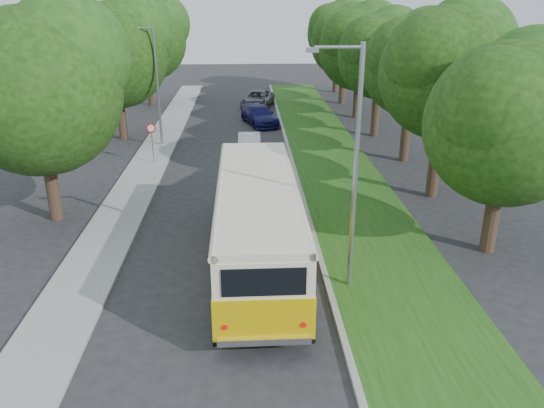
{
  "coord_description": "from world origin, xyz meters",
  "views": [
    {
      "loc": [
        0.93,
        -18.01,
        9.24
      ],
      "look_at": [
        1.9,
        1.52,
        1.5
      ],
      "focal_mm": 35.0,
      "sensor_mm": 36.0,
      "label": 1
    }
  ],
  "objects_px": {
    "car_blue": "(260,115)",
    "vintage_bus": "(258,225)",
    "car_white": "(249,145)",
    "lamppost_far": "(156,82)",
    "car_silver": "(272,174)",
    "lamppost_near": "(353,164)",
    "car_grey": "(258,99)"
  },
  "relations": [
    {
      "from": "car_silver",
      "to": "car_grey",
      "type": "height_order",
      "value": "car_grey"
    },
    {
      "from": "car_white",
      "to": "lamppost_far",
      "type": "bearing_deg",
      "value": 158.16
    },
    {
      "from": "car_white",
      "to": "car_grey",
      "type": "height_order",
      "value": "car_grey"
    },
    {
      "from": "lamppost_far",
      "to": "car_grey",
      "type": "xyz_separation_m",
      "value": [
        6.68,
        12.6,
        -3.41
      ]
    },
    {
      "from": "lamppost_near",
      "to": "lamppost_far",
      "type": "height_order",
      "value": "lamppost_near"
    },
    {
      "from": "lamppost_near",
      "to": "lamppost_far",
      "type": "relative_size",
      "value": 1.07
    },
    {
      "from": "lamppost_near",
      "to": "car_silver",
      "type": "bearing_deg",
      "value": 100.91
    },
    {
      "from": "lamppost_far",
      "to": "car_blue",
      "type": "height_order",
      "value": "lamppost_far"
    },
    {
      "from": "car_silver",
      "to": "car_blue",
      "type": "relative_size",
      "value": 0.79
    },
    {
      "from": "car_grey",
      "to": "car_white",
      "type": "bearing_deg",
      "value": -81.02
    },
    {
      "from": "vintage_bus",
      "to": "car_silver",
      "type": "xyz_separation_m",
      "value": [
        0.95,
        8.65,
        -0.99
      ]
    },
    {
      "from": "lamppost_near",
      "to": "car_blue",
      "type": "xyz_separation_m",
      "value": [
        -2.25,
        24.4,
        -3.68
      ]
    },
    {
      "from": "lamppost_near",
      "to": "car_grey",
      "type": "height_order",
      "value": "lamppost_near"
    },
    {
      "from": "car_blue",
      "to": "car_grey",
      "type": "relative_size",
      "value": 0.94
    },
    {
      "from": "lamppost_far",
      "to": "lamppost_near",
      "type": "bearing_deg",
      "value": -64.29
    },
    {
      "from": "car_white",
      "to": "car_blue",
      "type": "bearing_deg",
      "value": 84.55
    },
    {
      "from": "lamppost_near",
      "to": "vintage_bus",
      "type": "height_order",
      "value": "lamppost_near"
    },
    {
      "from": "lamppost_near",
      "to": "car_silver",
      "type": "height_order",
      "value": "lamppost_near"
    },
    {
      "from": "vintage_bus",
      "to": "car_blue",
      "type": "bearing_deg",
      "value": 87.91
    },
    {
      "from": "lamppost_far",
      "to": "car_white",
      "type": "xyz_separation_m",
      "value": [
        5.81,
        -2.38,
        -3.47
      ]
    },
    {
      "from": "car_silver",
      "to": "car_grey",
      "type": "xyz_separation_m",
      "value": [
        -0.24,
        20.8,
        0.06
      ]
    },
    {
      "from": "car_silver",
      "to": "car_white",
      "type": "xyz_separation_m",
      "value": [
        -1.11,
        5.82,
        -0.0
      ]
    },
    {
      "from": "car_blue",
      "to": "car_grey",
      "type": "height_order",
      "value": "car_grey"
    },
    {
      "from": "lamppost_far",
      "to": "vintage_bus",
      "type": "relative_size",
      "value": 0.68
    },
    {
      "from": "car_blue",
      "to": "vintage_bus",
      "type": "bearing_deg",
      "value": -108.26
    },
    {
      "from": "vintage_bus",
      "to": "car_silver",
      "type": "bearing_deg",
      "value": 83.39
    },
    {
      "from": "lamppost_far",
      "to": "car_silver",
      "type": "height_order",
      "value": "lamppost_far"
    },
    {
      "from": "car_grey",
      "to": "car_silver",
      "type": "bearing_deg",
      "value": -77.03
    },
    {
      "from": "vintage_bus",
      "to": "car_silver",
      "type": "height_order",
      "value": "vintage_bus"
    },
    {
      "from": "lamppost_far",
      "to": "car_grey",
      "type": "relative_size",
      "value": 1.48
    },
    {
      "from": "lamppost_near",
      "to": "car_silver",
      "type": "xyz_separation_m",
      "value": [
        -1.99,
        10.3,
        -3.72
      ]
    },
    {
      "from": "car_silver",
      "to": "car_blue",
      "type": "xyz_separation_m",
      "value": [
        -0.26,
        14.1,
        0.05
      ]
    }
  ]
}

